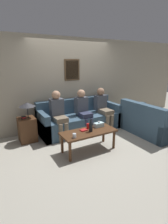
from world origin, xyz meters
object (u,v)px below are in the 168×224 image
Objects in this scene: couch_main at (80,119)px; person_middle at (83,109)px; coffee_table at (89,134)px; couch_side at (149,123)px; person_left at (58,112)px; person_right at (103,106)px; wine_bottle at (91,127)px; drinking_glass at (74,136)px.

person_middle is at bearing -85.65° from couch_main.
couch_side is at bearing -0.09° from coffee_table.
person_right is at bearing 0.44° from person_left.
couch_main is 0.83m from person_left.
person_right reaches higher than coffee_table.
wine_bottle is (-0.38, -1.22, 0.26)m from couch_main.
drinking_glass reaches higher than coffee_table.
person_left reaches higher than wine_bottle.
coffee_table is at bearing 89.91° from couch_side.
person_right reaches higher than drinking_glass.
couch_side is at bearing -23.93° from person_left.
couch_main is at bearing 52.11° from couch_side.
drinking_glass is (-2.36, -0.14, 0.19)m from couch_side.
person_right is (-0.84, 1.01, 0.35)m from couch_side.
drinking_glass is 1.16m from person_left.
drinking_glass is 1.44m from person_middle.
couch_side is 1.94m from coffee_table.
person_left reaches higher than coffee_table.
couch_main reaches higher than coffee_table.
person_middle reaches higher than couch_side.
person_middle is at bearing 0.73° from person_left.
couch_side is 2.48m from person_left.
couch_side is 1.20× the size of person_left.
person_middle reaches higher than wine_bottle.
couch_side reaches higher than wine_bottle.
couch_main is at bearing 70.88° from coffee_table.
couch_main is 1.58m from drinking_glass.
wine_bottle reaches higher than coffee_table.
person_right is (0.69, -0.18, 0.35)m from couch_main.
drinking_glass is at bearing -142.92° from person_right.
person_middle is (0.39, 1.04, 0.10)m from wine_bottle.
couch_main is 1.30m from wine_bottle.
wine_bottle is 0.24× the size of person_right.
couch_main is at bearing 14.94° from person_left.
drinking_glass is at bearing -126.46° from person_middle.
person_left is 0.73m from person_middle.
couch_side is 1.23× the size of person_middle.
person_left is (-0.31, 0.99, 0.28)m from coffee_table.
couch_side is 1.20× the size of coffee_table.
person_left reaches higher than person_right.
drinking_glass is at bearing -160.94° from coffee_table.
person_right is at bearing 44.23° from wine_bottle.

